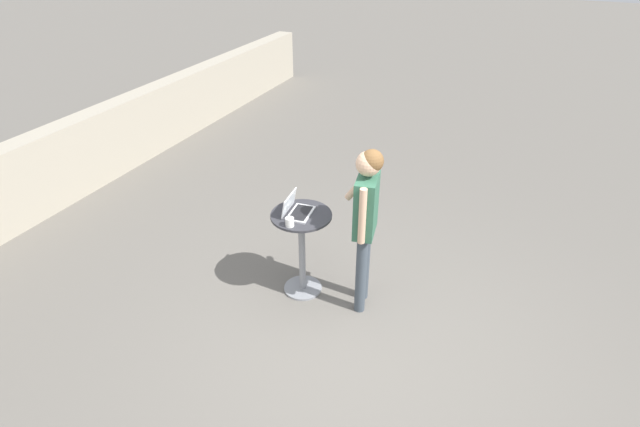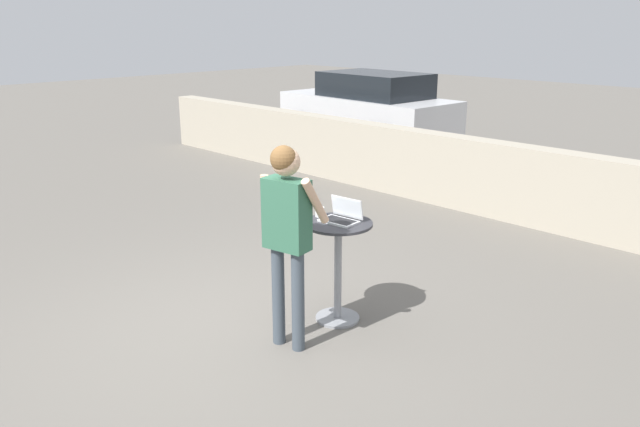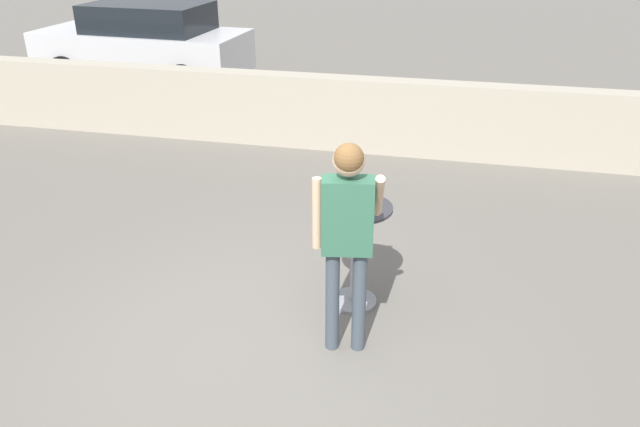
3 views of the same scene
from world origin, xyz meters
TOP-DOWN VIEW (x-y plane):
  - ground_plane at (0.00, 0.00)m, footprint 50.00×50.00m
  - pavement_kerb at (0.00, 4.84)m, footprint 15.95×0.35m
  - cafe_table at (0.55, 0.85)m, footprint 0.63×0.63m
  - laptop at (0.55, 0.90)m, footprint 0.36×0.28m
  - coffee_mug at (0.31, 0.86)m, footprint 0.12×0.09m
  - standing_person at (0.60, 0.19)m, footprint 0.53×0.43m
  - parked_car_near_street at (-4.90, 7.61)m, footprint 4.20×2.00m

SIDE VIEW (x-z plane):
  - ground_plane at x=0.00m, z-range 0.00..0.00m
  - pavement_kerb at x=0.00m, z-range 0.00..1.07m
  - cafe_table at x=0.55m, z-range 0.14..1.10m
  - parked_car_near_street at x=-4.90m, z-range 0.02..1.64m
  - coffee_mug at x=0.31m, z-range 0.97..1.06m
  - laptop at x=0.55m, z-range 0.91..1.11m
  - standing_person at x=0.60m, z-range 0.25..2.02m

